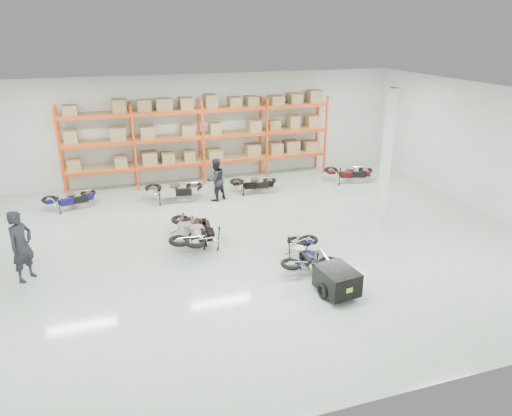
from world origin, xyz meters
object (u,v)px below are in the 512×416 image
object	(u,v)px
moto_blue_centre	(301,250)
person_left	(22,246)
moto_touring_right	(311,249)
moto_back_d	(350,170)
moto_back_c	(254,181)
trailer	(337,280)
moto_back_a	(70,196)
moto_back_b	(174,187)
moto_silver_left	(188,227)
person_back	(216,180)
moto_black_far_left	(200,229)

from	to	relation	value
moto_blue_centre	person_left	bearing A→B (deg)	16.00
moto_touring_right	moto_back_d	size ratio (longest dim) A/B	0.95
moto_back_c	moto_back_d	distance (m)	4.38
trailer	moto_back_c	distance (m)	7.98
trailer	moto_back_d	world-z (taller)	moto_back_d
moto_back_a	moto_back_b	world-z (taller)	moto_back_b
person_left	moto_blue_centre	bearing A→B (deg)	-65.78
moto_silver_left	trailer	xyz separation A→B (m)	(3.07, -4.07, -0.15)
moto_blue_centre	person_back	distance (m)	6.03
moto_back_c	moto_back_d	xyz separation A→B (m)	(4.38, 0.04, 0.05)
moto_touring_right	moto_back_c	size ratio (longest dim) A/B	1.05
trailer	person_back	world-z (taller)	person_back
moto_back_c	person_left	size ratio (longest dim) A/B	0.83
moto_back_a	moto_back_b	size ratio (longest dim) A/B	0.87
moto_silver_left	moto_touring_right	world-z (taller)	moto_silver_left
moto_touring_right	person_back	distance (m)	6.13
moto_back_a	moto_back_c	world-z (taller)	moto_back_a
moto_blue_centre	moto_back_c	xyz separation A→B (m)	(0.56, 6.33, -0.01)
moto_touring_right	person_left	distance (m)	7.74
moto_silver_left	moto_black_far_left	xyz separation A→B (m)	(0.35, -0.22, -0.02)
moto_black_far_left	moto_back_b	bearing A→B (deg)	-81.94
moto_back_d	person_back	distance (m)	6.05
moto_back_a	person_back	xyz separation A→B (m)	(5.36, -0.76, 0.33)
moto_back_d	person_left	xyz separation A→B (m)	(-12.22, -4.80, 0.43)
moto_back_c	person_left	xyz separation A→B (m)	(-7.84, -4.75, 0.48)
moto_touring_right	moto_back_d	world-z (taller)	moto_back_d
moto_back_c	person_left	world-z (taller)	person_left
moto_silver_left	moto_back_d	world-z (taller)	moto_silver_left
moto_back_a	trailer	bearing A→B (deg)	-154.12
moto_back_a	moto_back_c	bearing A→B (deg)	-105.98
moto_back_a	person_left	distance (m)	5.19
moto_back_a	moto_back_d	distance (m)	11.40
trailer	person_left	xyz separation A→B (m)	(-7.56, 3.22, 0.56)
person_left	moto_black_far_left	bearing A→B (deg)	-46.12
moto_silver_left	person_back	distance (m)	3.89
moto_black_far_left	moto_back_c	bearing A→B (deg)	-121.20
moto_silver_left	moto_back_b	size ratio (longest dim) A/B	0.99
moto_silver_left	moto_back_b	distance (m)	3.91
moto_back_d	person_back	xyz separation A→B (m)	(-6.03, -0.45, 0.28)
moto_silver_left	moto_back_b	xyz separation A→B (m)	(0.12, 3.91, 0.01)
moto_back_b	person_left	xyz separation A→B (m)	(-4.61, -4.76, 0.40)
moto_back_a	moto_back_b	xyz separation A→B (m)	(3.79, -0.34, 0.08)
moto_back_d	person_back	size ratio (longest dim) A/B	1.08
moto_touring_right	moto_blue_centre	bearing A→B (deg)	172.20
moto_back_b	moto_back_c	xyz separation A→B (m)	(3.23, -0.01, -0.08)
trailer	person_left	world-z (taller)	person_left
person_left	person_back	world-z (taller)	person_left
moto_touring_right	person_back	bearing A→B (deg)	104.79
moto_touring_right	moto_back_a	world-z (taller)	moto_touring_right
moto_blue_centre	moto_back_d	world-z (taller)	moto_back_d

